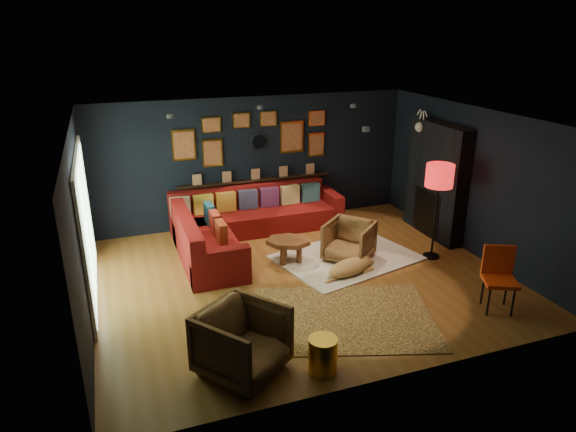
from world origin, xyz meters
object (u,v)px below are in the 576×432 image
object	(u,v)px
armchair_right	(349,239)
gold_stool	(323,355)
coffee_table	(288,244)
floor_lamp	(439,180)
sectional	(238,226)
pouf	(217,242)
orange_chair	(499,273)
armchair_left	(242,339)
dog	(350,264)

from	to	relation	value
armchair_right	gold_stool	distance (m)	3.17
coffee_table	gold_stool	size ratio (longest dim) A/B	2.17
armchair_right	floor_lamp	bearing A→B (deg)	33.18
sectional	gold_stool	size ratio (longest dim) A/B	7.72
pouf	orange_chair	bearing A→B (deg)	-44.49
coffee_table	pouf	world-z (taller)	coffee_table
pouf	armchair_right	bearing A→B (deg)	-28.95
coffee_table	gold_stool	bearing A→B (deg)	-102.00
sectional	armchair_left	world-z (taller)	armchair_left
floor_lamp	dog	world-z (taller)	floor_lamp
armchair_right	gold_stool	size ratio (longest dim) A/B	1.77
armchair_right	floor_lamp	world-z (taller)	floor_lamp
armchair_left	floor_lamp	xyz separation A→B (m)	(4.02, 2.00, 0.98)
armchair_right	gold_stool	world-z (taller)	armchair_right
pouf	dog	xyz separation A→B (m)	(1.85, -1.70, 0.01)
armchair_left	dog	size ratio (longest dim) A/B	0.80
coffee_table	orange_chair	bearing A→B (deg)	-46.50
pouf	coffee_table	bearing A→B (deg)	-39.55
sectional	dog	size ratio (longest dim) A/B	2.96
armchair_right	dog	size ratio (longest dim) A/B	0.68
coffee_table	armchair_left	distance (m)	3.08
armchair_left	gold_stool	distance (m)	0.98
pouf	armchair_right	xyz separation A→B (m)	(2.09, -1.16, 0.21)
floor_lamp	orange_chair	bearing A→B (deg)	-94.52
armchair_right	floor_lamp	distance (m)	1.84
sectional	armchair_right	bearing A→B (deg)	-42.21
armchair_left	armchair_right	size ratio (longest dim) A/B	1.18
sectional	coffee_table	world-z (taller)	sectional
sectional	floor_lamp	xyz separation A→B (m)	(3.07, -1.86, 1.12)
armchair_left	gold_stool	world-z (taller)	armchair_left
floor_lamp	armchair_left	bearing A→B (deg)	-153.53
pouf	orange_chair	size ratio (longest dim) A/B	0.50
orange_chair	armchair_right	bearing A→B (deg)	146.11
armchair_left	armchair_right	bearing A→B (deg)	5.72
armchair_right	gold_stool	xyz separation A→B (m)	(-1.66, -2.69, -0.17)
sectional	armchair_right	size ratio (longest dim) A/B	4.35
orange_chair	floor_lamp	world-z (taller)	floor_lamp
coffee_table	gold_stool	xyz separation A→B (m)	(-0.63, -2.97, -0.13)
gold_stool	orange_chair	xyz separation A→B (m)	(2.97, 0.50, 0.34)
orange_chair	floor_lamp	xyz separation A→B (m)	(0.14, 1.80, 0.89)
sectional	orange_chair	bearing A→B (deg)	-51.28
gold_stool	pouf	bearing A→B (deg)	96.41
pouf	floor_lamp	bearing A→B (deg)	-23.60
sectional	gold_stool	bearing A→B (deg)	-90.59
coffee_table	armchair_right	world-z (taller)	armchair_right
sectional	armchair_right	xyz separation A→B (m)	(1.62, -1.47, 0.07)
armchair_right	dog	bearing A→B (deg)	-66.03
sectional	dog	xyz separation A→B (m)	(1.37, -2.01, -0.13)
pouf	armchair_left	distance (m)	3.59
pouf	orange_chair	distance (m)	4.79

